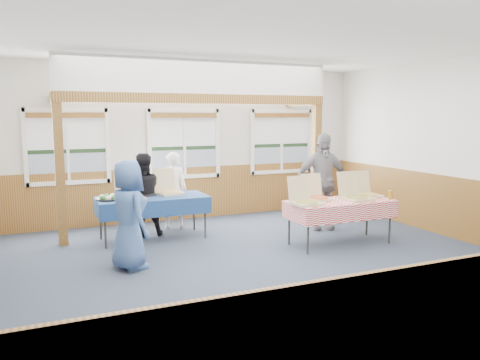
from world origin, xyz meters
name	(u,v)px	position (x,y,z in m)	size (l,w,h in m)	color
floor	(254,266)	(0.00, 0.00, 0.00)	(8.00, 8.00, 0.00)	#2A3645
ceiling	(254,41)	(0.00, 0.00, 3.20)	(8.00, 8.00, 0.00)	white
wall_back	(184,144)	(0.00, 3.50, 1.60)	(8.00, 8.00, 0.00)	silver
wall_front	(454,195)	(0.00, -3.50, 1.60)	(8.00, 8.00, 0.00)	silver
wall_right	(461,149)	(4.00, 0.00, 1.60)	(8.00, 8.00, 0.00)	silver
wainscot_back	(185,193)	(0.00, 3.48, 0.55)	(7.98, 0.05, 1.10)	brown
wainscot_front	(443,328)	(0.00, -3.48, 0.55)	(7.98, 0.05, 1.10)	brown
wainscot_right	(456,208)	(3.98, 0.00, 0.55)	(0.05, 6.98, 1.10)	brown
window_left	(67,142)	(-2.30, 3.46, 1.68)	(1.56, 0.10, 1.46)	white
window_mid	(184,140)	(0.00, 3.46, 1.68)	(1.56, 0.10, 1.46)	white
window_right	(281,138)	(2.30, 3.46, 1.68)	(1.56, 0.10, 1.46)	white
post_left	(60,175)	(-2.50, 2.30, 1.20)	(0.15, 0.15, 2.40)	#543112
post_right	(316,163)	(2.50, 2.30, 1.20)	(0.15, 0.15, 2.40)	#543112
cross_beam	(202,99)	(0.00, 2.30, 2.49)	(5.15, 0.18, 0.18)	#543112
table_left	(153,200)	(-1.00, 2.10, 0.70)	(2.09, 1.53, 0.76)	#2D2D2D
table_right	(340,204)	(1.85, 0.49, 0.70)	(1.87, 0.95, 0.76)	#2D2D2D
pizza_box_a	(130,195)	(-1.40, 2.00, 0.83)	(0.47, 0.56, 0.46)	#D3BD8D
pizza_box_b	(169,191)	(-0.66, 2.27, 0.82)	(0.49, 0.57, 0.45)	#D3BD8D
pizza_box_c	(305,201)	(1.10, 0.40, 0.82)	(0.41, 0.50, 0.44)	#D3BD8D
pizza_box_d	(317,196)	(1.50, 0.69, 0.82)	(0.41, 0.49, 0.43)	#D3BD8D
pizza_box_e	(355,196)	(2.10, 0.42, 0.83)	(0.43, 0.53, 0.47)	#D3BD8D
pizza_box_f	(366,193)	(2.50, 0.64, 0.82)	(0.43, 0.51, 0.44)	#D3BD8D
veggie_tray	(109,198)	(-1.75, 2.10, 0.79)	(0.43, 0.43, 0.10)	black
drink_glass	(390,195)	(2.70, 0.24, 0.83)	(0.07, 0.07, 0.15)	#A8771C
woman_white	(173,190)	(-0.46, 2.71, 0.75)	(0.55, 0.36, 1.50)	white
woman_black	(142,195)	(-1.12, 2.38, 0.76)	(0.74, 0.57, 1.52)	black
man_blue	(129,215)	(-1.68, 0.60, 0.78)	(0.77, 0.50, 1.57)	#3A5A92
person_grey	(322,181)	(2.17, 1.56, 0.93)	(1.09, 0.45, 1.85)	gray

